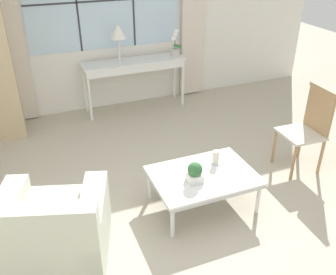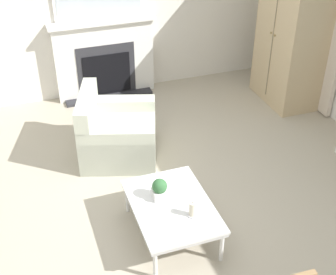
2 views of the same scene
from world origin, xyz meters
name	(u,v)px [view 2 (image 2 of 2)]	position (x,y,z in m)	size (l,w,h in m)	color
ground_plane	(151,223)	(0.00, 0.00, 0.00)	(14.00, 14.00, 0.00)	#B2A893
fireplace	(104,50)	(-2.91, 0.22, 0.70)	(0.34, 1.51, 2.15)	#2D2D33
armoire	(293,29)	(-1.88, 2.65, 1.08)	(1.05, 0.66, 2.15)	tan
armchair_upholstered	(116,135)	(-1.31, -0.02, 0.28)	(1.14, 1.11, 0.82)	beige
coffee_table	(172,208)	(0.21, 0.15, 0.34)	(1.03, 0.74, 0.38)	silver
potted_plant_small	(160,189)	(0.07, 0.07, 0.49)	(0.15, 0.15, 0.21)	white
pillar_candle	(193,210)	(0.41, 0.28, 0.45)	(0.10, 0.10, 0.16)	silver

